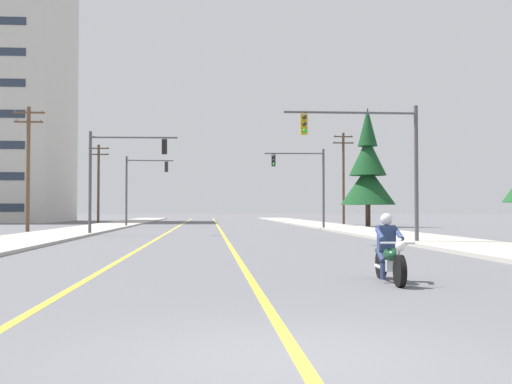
{
  "coord_description": "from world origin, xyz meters",
  "views": [
    {
      "loc": [
        -0.91,
        -6.26,
        1.54
      ],
      "look_at": [
        1.17,
        19.66,
        2.29
      ],
      "focal_mm": 42.45,
      "sensor_mm": 36.0,
      "label": 1
    }
  ],
  "objects_px": {
    "traffic_signal_mid_right": "(307,176)",
    "conifer_tree_right_verge_far": "(368,172)",
    "motorcycle_with_rider": "(389,255)",
    "traffic_signal_near_right": "(377,150)",
    "utility_pole_right_far": "(343,175)",
    "utility_pole_left_far": "(98,181)",
    "utility_pole_left_near": "(28,164)",
    "traffic_signal_mid_left": "(140,181)",
    "traffic_signal_near_left": "(116,166)"
  },
  "relations": [
    {
      "from": "utility_pole_right_far",
      "to": "traffic_signal_near_right",
      "type": "bearing_deg",
      "value": -100.41
    },
    {
      "from": "utility_pole_left_near",
      "to": "conifer_tree_right_verge_far",
      "type": "distance_m",
      "value": 27.88
    },
    {
      "from": "motorcycle_with_rider",
      "to": "conifer_tree_right_verge_far",
      "type": "xyz_separation_m",
      "value": [
        10.16,
        39.34,
        4.23
      ]
    },
    {
      "from": "traffic_signal_mid_right",
      "to": "utility_pole_left_near",
      "type": "xyz_separation_m",
      "value": [
        -20.01,
        -3.03,
        0.6
      ]
    },
    {
      "from": "utility_pole_left_near",
      "to": "utility_pole_left_far",
      "type": "distance_m",
      "value": 23.13
    },
    {
      "from": "conifer_tree_right_verge_far",
      "to": "traffic_signal_near_left",
      "type": "bearing_deg",
      "value": -141.82
    },
    {
      "from": "traffic_signal_near_right",
      "to": "utility_pole_right_far",
      "type": "relative_size",
      "value": 0.66
    },
    {
      "from": "traffic_signal_mid_left",
      "to": "utility_pole_right_far",
      "type": "height_order",
      "value": "utility_pole_right_far"
    },
    {
      "from": "traffic_signal_near_left",
      "to": "traffic_signal_mid_right",
      "type": "distance_m",
      "value": 16.09
    },
    {
      "from": "traffic_signal_mid_right",
      "to": "conifer_tree_right_verge_far",
      "type": "relative_size",
      "value": 0.59
    },
    {
      "from": "traffic_signal_mid_right",
      "to": "utility_pole_left_far",
      "type": "xyz_separation_m",
      "value": [
        -19.31,
        20.09,
        0.54
      ]
    },
    {
      "from": "traffic_signal_near_right",
      "to": "conifer_tree_right_verge_far",
      "type": "relative_size",
      "value": 0.59
    },
    {
      "from": "traffic_signal_mid_left",
      "to": "conifer_tree_right_verge_far",
      "type": "xyz_separation_m",
      "value": [
        19.93,
        -1.81,
        0.76
      ]
    },
    {
      "from": "traffic_signal_mid_right",
      "to": "utility_pole_left_far",
      "type": "bearing_deg",
      "value": 133.86
    },
    {
      "from": "utility_pole_left_far",
      "to": "traffic_signal_mid_right",
      "type": "bearing_deg",
      "value": -46.14
    },
    {
      "from": "traffic_signal_near_right",
      "to": "conifer_tree_right_verge_far",
      "type": "xyz_separation_m",
      "value": [
        6.46,
        25.55,
        0.65
      ]
    },
    {
      "from": "motorcycle_with_rider",
      "to": "traffic_signal_near_left",
      "type": "xyz_separation_m",
      "value": [
        -9.3,
        24.04,
        3.54
      ]
    },
    {
      "from": "traffic_signal_near_right",
      "to": "conifer_tree_right_verge_far",
      "type": "bearing_deg",
      "value": 75.82
    },
    {
      "from": "traffic_signal_mid_right",
      "to": "traffic_signal_mid_left",
      "type": "height_order",
      "value": "same"
    },
    {
      "from": "traffic_signal_near_right",
      "to": "traffic_signal_mid_right",
      "type": "distance_m",
      "value": 19.64
    },
    {
      "from": "traffic_signal_near_right",
      "to": "utility_pole_left_near",
      "type": "relative_size",
      "value": 0.71
    },
    {
      "from": "utility_pole_left_far",
      "to": "conifer_tree_right_verge_far",
      "type": "xyz_separation_m",
      "value": [
        25.7,
        -14.18,
        0.2
      ]
    },
    {
      "from": "utility_pole_left_near",
      "to": "utility_pole_left_far",
      "type": "relative_size",
      "value": 1.02
    },
    {
      "from": "traffic_signal_near_right",
      "to": "traffic_signal_mid_right",
      "type": "xyz_separation_m",
      "value": [
        0.06,
        19.63,
        -0.09
      ]
    },
    {
      "from": "traffic_signal_mid_right",
      "to": "utility_pole_left_far",
      "type": "distance_m",
      "value": 27.87
    },
    {
      "from": "motorcycle_with_rider",
      "to": "traffic_signal_near_right",
      "type": "distance_m",
      "value": 14.72
    },
    {
      "from": "traffic_signal_near_right",
      "to": "traffic_signal_near_left",
      "type": "height_order",
      "value": "same"
    },
    {
      "from": "traffic_signal_mid_right",
      "to": "traffic_signal_near_left",
      "type": "bearing_deg",
      "value": -144.3
    },
    {
      "from": "motorcycle_with_rider",
      "to": "conifer_tree_right_verge_far",
      "type": "relative_size",
      "value": 0.21
    },
    {
      "from": "traffic_signal_mid_left",
      "to": "conifer_tree_right_verge_far",
      "type": "distance_m",
      "value": 20.03
    },
    {
      "from": "traffic_signal_mid_left",
      "to": "conifer_tree_right_verge_far",
      "type": "height_order",
      "value": "conifer_tree_right_verge_far"
    },
    {
      "from": "traffic_signal_mid_right",
      "to": "conifer_tree_right_verge_far",
      "type": "height_order",
      "value": "conifer_tree_right_verge_far"
    },
    {
      "from": "utility_pole_left_far",
      "to": "conifer_tree_right_verge_far",
      "type": "height_order",
      "value": "conifer_tree_right_verge_far"
    },
    {
      "from": "traffic_signal_mid_right",
      "to": "conifer_tree_right_verge_far",
      "type": "xyz_separation_m",
      "value": [
        6.39,
        5.91,
        0.73
      ]
    },
    {
      "from": "utility_pole_right_far",
      "to": "utility_pole_left_far",
      "type": "height_order",
      "value": "utility_pole_right_far"
    },
    {
      "from": "utility_pole_left_near",
      "to": "utility_pole_right_far",
      "type": "xyz_separation_m",
      "value": [
        26.31,
        18.04,
        0.38
      ]
    },
    {
      "from": "traffic_signal_mid_left",
      "to": "utility_pole_left_far",
      "type": "xyz_separation_m",
      "value": [
        -5.77,
        12.37,
        0.57
      ]
    },
    {
      "from": "traffic_signal_near_right",
      "to": "traffic_signal_mid_right",
      "type": "height_order",
      "value": "same"
    },
    {
      "from": "motorcycle_with_rider",
      "to": "traffic_signal_near_right",
      "type": "height_order",
      "value": "traffic_signal_near_right"
    },
    {
      "from": "utility_pole_right_far",
      "to": "conifer_tree_right_verge_far",
      "type": "height_order",
      "value": "conifer_tree_right_verge_far"
    },
    {
      "from": "traffic_signal_mid_right",
      "to": "utility_pole_left_near",
      "type": "bearing_deg",
      "value": -171.4
    },
    {
      "from": "traffic_signal_mid_right",
      "to": "traffic_signal_mid_left",
      "type": "relative_size",
      "value": 1.0
    },
    {
      "from": "traffic_signal_near_left",
      "to": "utility_pole_right_far",
      "type": "bearing_deg",
      "value": 51.56
    },
    {
      "from": "traffic_signal_mid_left",
      "to": "utility_pole_left_near",
      "type": "xyz_separation_m",
      "value": [
        -6.48,
        -10.75,
        0.63
      ]
    },
    {
      "from": "traffic_signal_near_left",
      "to": "conifer_tree_right_verge_far",
      "type": "distance_m",
      "value": 24.76
    },
    {
      "from": "conifer_tree_right_verge_far",
      "to": "utility_pole_left_near",
      "type": "bearing_deg",
      "value": -161.3
    },
    {
      "from": "traffic_signal_near_left",
      "to": "utility_pole_right_far",
      "type": "xyz_separation_m",
      "value": [
        19.37,
        24.4,
        0.94
      ]
    },
    {
      "from": "utility_pole_left_near",
      "to": "conifer_tree_right_verge_far",
      "type": "relative_size",
      "value": 0.83
    },
    {
      "from": "motorcycle_with_rider",
      "to": "utility_pole_left_near",
      "type": "xyz_separation_m",
      "value": [
        -16.25,
        30.4,
        4.1
      ]
    },
    {
      "from": "traffic_signal_mid_left",
      "to": "utility_pole_right_far",
      "type": "bearing_deg",
      "value": 20.17
    }
  ]
}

